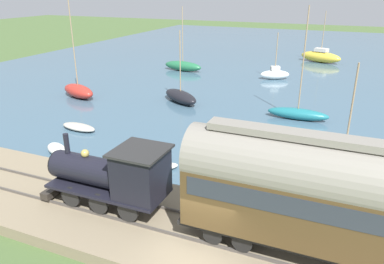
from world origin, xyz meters
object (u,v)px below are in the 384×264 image
(rowboat_far_out, at_px, (79,127))
(rowboat_near_shore, at_px, (57,149))
(passenger_coach, at_px, (310,191))
(sailboat_black, at_px, (181,96))
(sailboat_red, at_px, (78,91))
(sailboat_white, at_px, (275,74))
(rowboat_off_pier, at_px, (158,167))
(sailboat_green, at_px, (183,66))
(sailboat_teal, at_px, (298,113))
(steam_locomotive, at_px, (115,174))
(sailboat_brown, at_px, (343,160))
(sailboat_yellow, at_px, (321,56))

(rowboat_far_out, distance_m, rowboat_near_shore, 4.04)
(passenger_coach, xyz_separation_m, sailboat_black, (17.46, 12.88, -2.66))
(sailboat_black, bearing_deg, passenger_coach, -110.31)
(sailboat_red, bearing_deg, sailboat_black, -56.40)
(sailboat_white, bearing_deg, rowboat_off_pier, 152.43)
(sailboat_red, relative_size, sailboat_green, 1.27)
(sailboat_teal, height_order, sailboat_green, sailboat_teal)
(steam_locomotive, height_order, sailboat_red, sailboat_red)
(passenger_coach, xyz_separation_m, sailboat_green, (29.78, 18.22, -2.59))
(steam_locomotive, xyz_separation_m, sailboat_green, (29.78, 10.32, -1.64))
(rowboat_far_out, bearing_deg, steam_locomotive, -127.05)
(sailboat_brown, relative_size, sailboat_black, 0.96)
(steam_locomotive, bearing_deg, rowboat_off_pier, 6.97)
(sailboat_red, bearing_deg, rowboat_far_out, -121.44)
(sailboat_white, relative_size, sailboat_black, 0.81)
(steam_locomotive, relative_size, passenger_coach, 0.64)
(rowboat_far_out, xyz_separation_m, rowboat_near_shore, (-3.80, -1.38, 0.06))
(steam_locomotive, distance_m, passenger_coach, 7.96)
(sailboat_yellow, distance_m, rowboat_off_pier, 37.66)
(steam_locomotive, bearing_deg, rowboat_far_out, 46.88)
(sailboat_white, height_order, sailboat_green, sailboat_green)
(sailboat_red, distance_m, sailboat_yellow, 33.02)
(sailboat_red, bearing_deg, sailboat_green, 4.42)
(sailboat_green, bearing_deg, sailboat_red, 171.81)
(sailboat_brown, distance_m, rowboat_near_shore, 17.06)
(sailboat_black, bearing_deg, sailboat_yellow, 11.89)
(sailboat_brown, relative_size, rowboat_off_pier, 2.61)
(sailboat_white, xyz_separation_m, sailboat_yellow, (12.42, -3.72, 0.21))
(passenger_coach, height_order, sailboat_teal, sailboat_teal)
(rowboat_off_pier, bearing_deg, passenger_coach, -159.14)
(steam_locomotive, height_order, rowboat_far_out, steam_locomotive)
(steam_locomotive, distance_m, sailboat_red, 20.96)
(sailboat_white, distance_m, rowboat_far_out, 23.58)
(rowboat_near_shore, height_order, rowboat_off_pier, rowboat_near_shore)
(sailboat_green, relative_size, sailboat_yellow, 1.13)
(passenger_coach, height_order, sailboat_black, sailboat_black)
(sailboat_brown, xyz_separation_m, rowboat_off_pier, (-4.24, 9.54, -0.37))
(steam_locomotive, xyz_separation_m, sailboat_yellow, (42.14, -4.68, -1.47))
(steam_locomotive, bearing_deg, sailboat_black, 15.91)
(sailboat_teal, distance_m, sailboat_yellow, 25.30)
(rowboat_off_pier, bearing_deg, sailboat_red, 13.80)
(rowboat_near_shore, bearing_deg, sailboat_red, 62.18)
(sailboat_brown, xyz_separation_m, sailboat_green, (20.68, 19.26, 0.07))
(sailboat_green, height_order, rowboat_far_out, sailboat_green)
(sailboat_white, xyz_separation_m, sailboat_green, (0.05, 11.28, 0.04))
(passenger_coach, xyz_separation_m, sailboat_red, (15.18, 22.27, -2.55))
(sailboat_green, bearing_deg, rowboat_far_out, -168.82)
(sailboat_white, height_order, sailboat_black, sailboat_black)
(steam_locomotive, height_order, passenger_coach, passenger_coach)
(passenger_coach, xyz_separation_m, sailboat_brown, (9.11, -1.04, -2.66))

